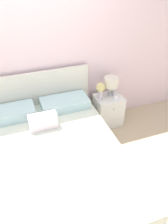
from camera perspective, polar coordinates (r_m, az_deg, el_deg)
ground_plane at (r=3.73m, az=-11.49°, el=-4.46°), size 12.00×12.00×0.00m
wall_back at (r=3.14m, az=-14.58°, el=14.87°), size 8.00×0.06×2.60m
bed at (r=2.79m, az=-8.29°, el=-12.75°), size 1.67×2.19×1.04m
nightstand at (r=3.67m, az=6.25°, el=0.52°), size 0.44×0.39×0.52m
table_lamp at (r=3.47m, az=7.14°, el=7.61°), size 0.23×0.23×0.31m
flower_vase at (r=3.37m, az=4.42°, el=6.05°), size 0.14×0.14×0.28m
teacup at (r=3.47m, az=8.34°, el=3.80°), size 0.11×0.11×0.07m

